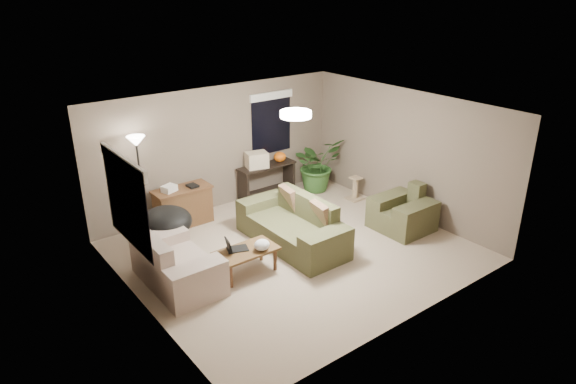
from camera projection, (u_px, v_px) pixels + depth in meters
room_shell at (295, 185)px, 8.50m from camera, size 5.50×5.50×5.50m
main_sofa at (294, 228)px, 9.13m from camera, size 0.95×2.20×0.85m
throw_pillows at (305, 207)px, 9.14m from camera, size 0.30×1.38×0.47m
loveseat at (176, 267)px, 7.91m from camera, size 0.90×1.60×0.85m
armchair at (403, 214)px, 9.68m from camera, size 0.95×1.00×0.85m
coffee_table at (246, 253)px, 8.17m from camera, size 1.00×0.55×0.42m
laptop at (234, 247)px, 8.11m from camera, size 0.41×0.33×0.24m
plastic_bag at (262, 245)px, 8.12m from camera, size 0.26×0.24×0.18m
desk at (183, 206)px, 9.81m from camera, size 1.10×0.50×0.75m
desk_papers at (174, 188)px, 9.55m from camera, size 0.70×0.30×0.12m
console_table at (267, 179)px, 11.01m from camera, size 1.30×0.40×0.75m
pumpkin at (280, 157)px, 11.04m from camera, size 0.32×0.32×0.21m
cardboard_box at (257, 160)px, 10.68m from camera, size 0.50×0.43×0.33m
papasan_chair at (166, 226)px, 8.83m from camera, size 1.03×1.03×0.80m
floor_lamp at (137, 154)px, 8.91m from camera, size 0.32×0.32×1.91m
ceiling_fixture at (296, 114)px, 8.04m from camera, size 0.50×0.50×0.10m
houseplant at (317, 170)px, 11.43m from camera, size 1.07×1.19×0.93m
cat_scratching_post at (355, 190)px, 11.01m from camera, size 0.32×0.32×0.50m
window_left at (125, 187)px, 6.98m from camera, size 0.05×1.56×1.33m
window_back at (271, 113)px, 10.84m from camera, size 1.06×0.05×1.33m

